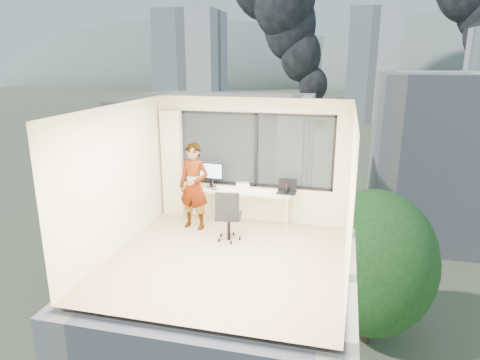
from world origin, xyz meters
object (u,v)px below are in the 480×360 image
(game_console, at_px, (243,185))
(handbag, at_px, (288,185))
(monitor, at_px, (211,174))
(person, at_px, (194,186))
(chair, at_px, (229,214))
(desk, at_px, (248,207))
(laptop, at_px, (287,187))

(game_console, bearing_deg, handbag, -20.55)
(monitor, bearing_deg, person, -109.80)
(chair, relative_size, handbag, 4.02)
(game_console, distance_m, handbag, 0.97)
(monitor, height_order, game_console, monitor)
(handbag, bearing_deg, person, 178.43)
(person, relative_size, handbag, 6.85)
(person, bearing_deg, game_console, 47.67)
(game_console, bearing_deg, person, -161.22)
(desk, xyz_separation_m, handbag, (0.80, 0.23, 0.47))
(game_console, relative_size, laptop, 0.68)
(monitor, bearing_deg, game_console, 19.41)
(person, distance_m, laptop, 1.86)
(person, distance_m, monitor, 0.55)
(monitor, xyz_separation_m, handbag, (1.60, 0.16, -0.17))
(chair, distance_m, monitor, 1.22)
(desk, distance_m, chair, 0.88)
(desk, distance_m, monitor, 1.03)
(person, relative_size, game_console, 6.42)
(chair, relative_size, person, 0.59)
(desk, bearing_deg, laptop, -0.68)
(monitor, height_order, laptop, monitor)
(chair, relative_size, game_console, 3.77)
(person, xyz_separation_m, monitor, (0.21, 0.49, 0.14))
(game_console, height_order, handbag, handbag)
(person, xyz_separation_m, handbag, (1.81, 0.64, -0.03))
(desk, bearing_deg, chair, -101.53)
(chair, bearing_deg, monitor, 116.64)
(chair, xyz_separation_m, laptop, (0.97, 0.84, 0.36))
(desk, relative_size, laptop, 4.48)
(chair, relative_size, laptop, 2.57)
(laptop, bearing_deg, handbag, 90.87)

